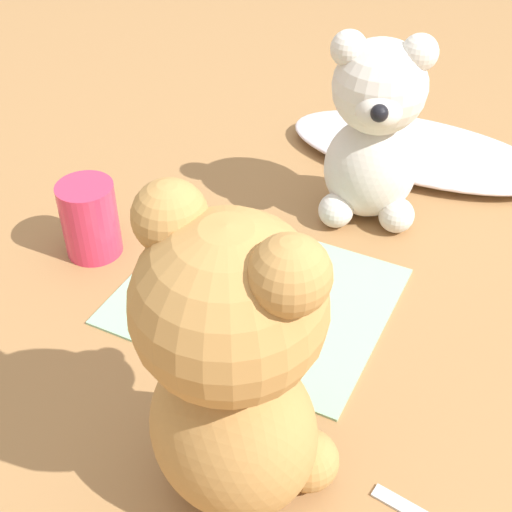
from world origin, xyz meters
TOP-DOWN VIEW (x-y plane):
  - ground_plane at (0.00, 0.00)m, footprint 4.00×4.00m
  - knitted_placemat at (0.00, 0.00)m, footprint 0.27×0.23m
  - tulle_cloth at (0.07, 0.34)m, footprint 0.35×0.16m
  - teddy_bear_cream at (0.05, 0.19)m, footprint 0.13×0.13m
  - teddy_bear_tan at (0.09, -0.20)m, footprint 0.15×0.15m
  - cupcake_near_cream_bear at (0.01, 0.03)m, footprint 0.05×0.05m
  - cupcake_near_tan_bear at (-0.04, -0.04)m, footprint 0.05×0.05m
  - juice_glass at (-0.20, -0.01)m, footprint 0.06×0.06m

SIDE VIEW (x-z plane):
  - ground_plane at x=0.00m, z-range 0.00..0.00m
  - knitted_placemat at x=0.00m, z-range 0.00..0.01m
  - tulle_cloth at x=0.07m, z-range 0.00..0.03m
  - cupcake_near_cream_bear at x=0.01m, z-range 0.00..0.06m
  - cupcake_near_tan_bear at x=-0.04m, z-range 0.00..0.07m
  - juice_glass at x=-0.20m, z-range 0.00..0.09m
  - teddy_bear_cream at x=0.05m, z-range 0.00..0.22m
  - teddy_bear_tan at x=0.09m, z-range 0.00..0.27m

